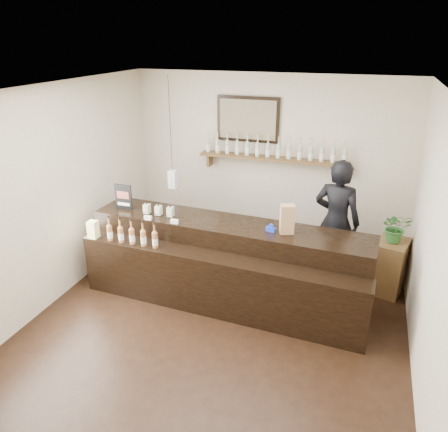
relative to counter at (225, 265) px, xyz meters
name	(u,v)px	position (x,y,z in m)	size (l,w,h in m)	color
ground	(218,321)	(0.10, -0.56, -0.49)	(5.00, 5.00, 0.00)	black
room_shell	(218,194)	(0.10, -0.56, 1.21)	(5.00, 5.00, 5.00)	beige
back_wall_decor	(259,142)	(-0.04, 1.81, 1.26)	(2.66, 0.96, 1.69)	brown
counter	(225,265)	(0.00, 0.00, 0.00)	(3.79, 1.20, 1.22)	black
promo_sign	(123,197)	(-1.54, 0.14, 0.74)	(0.26, 0.02, 0.36)	black
paper_bag	(287,219)	(0.78, 0.07, 0.74)	(0.20, 0.18, 0.37)	#A57A4F
tape_dispenser	(271,229)	(0.59, 0.04, 0.60)	(0.13, 0.07, 0.11)	#1932AF
side_cabinet	(389,267)	(2.10, 0.87, -0.11)	(0.50, 0.60, 0.76)	brown
potted_plant	(396,228)	(2.10, 0.87, 0.48)	(0.38, 0.33, 0.42)	#2B6327
shopkeeper	(337,214)	(1.32, 0.99, 0.53)	(0.74, 0.49, 2.04)	black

